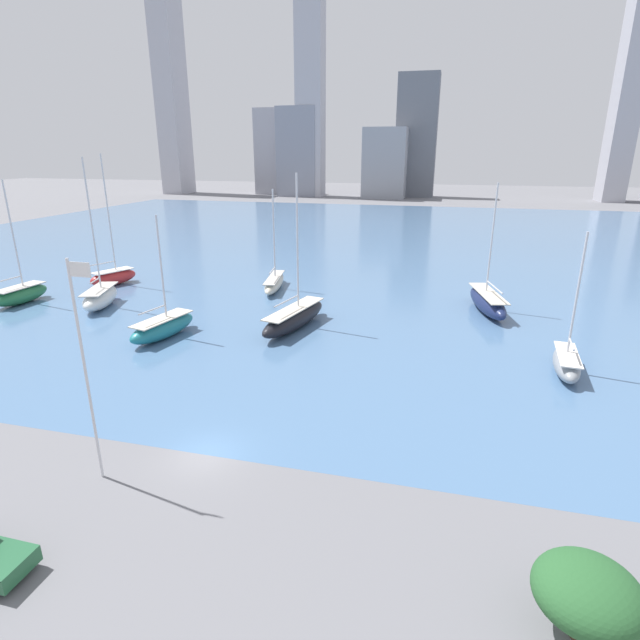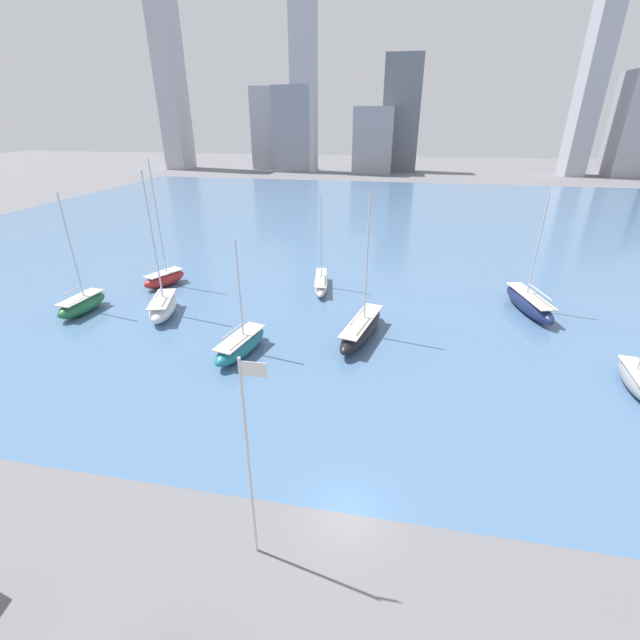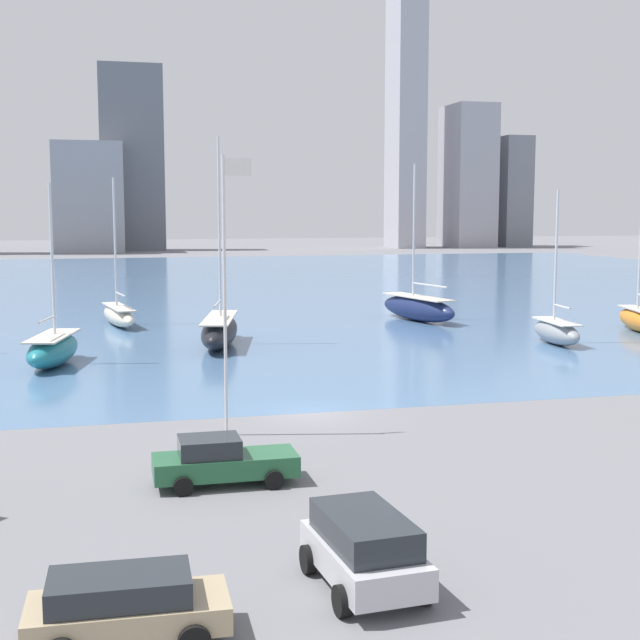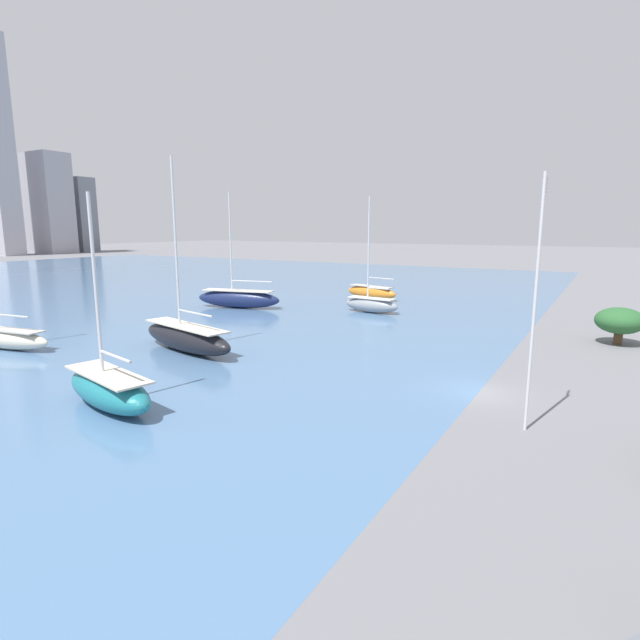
{
  "view_description": "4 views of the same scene",
  "coord_description": "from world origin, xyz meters",
  "px_view_note": "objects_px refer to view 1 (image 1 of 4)",
  "views": [
    {
      "loc": [
        12.34,
        -22.01,
        16.41
      ],
      "look_at": [
        3.94,
        10.87,
        4.87
      ],
      "focal_mm": 28.0,
      "sensor_mm": 36.0,
      "label": 1
    },
    {
      "loc": [
        1.66,
        -17.4,
        20.68
      ],
      "look_at": [
        -4.94,
        17.64,
        3.68
      ],
      "focal_mm": 24.0,
      "sensor_mm": 36.0,
      "label": 2
    },
    {
      "loc": [
        -9.45,
        -40.0,
        9.54
      ],
      "look_at": [
        3.47,
        12.13,
        2.86
      ],
      "focal_mm": 50.0,
      "sensor_mm": 36.0,
      "label": 3
    },
    {
      "loc": [
        -28.42,
        -6.03,
        9.4
      ],
      "look_at": [
        4.83,
        13.48,
        2.22
      ],
      "focal_mm": 28.0,
      "sensor_mm": 36.0,
      "label": 4
    }
  ],
  "objects_px": {
    "sailboat_teal": "(163,327)",
    "sailboat_white": "(100,297)",
    "flag_pole": "(86,367)",
    "sailboat_gray": "(567,363)",
    "sailboat_navy": "(487,302)",
    "sailboat_green": "(21,294)",
    "sailboat_red": "(113,276)",
    "sailboat_black": "(294,317)",
    "sailboat_cream": "(274,282)"
  },
  "relations": [
    {
      "from": "sailboat_teal",
      "to": "sailboat_white",
      "type": "bearing_deg",
      "value": 162.4
    },
    {
      "from": "flag_pole",
      "to": "sailboat_gray",
      "type": "distance_m",
      "value": 33.58
    },
    {
      "from": "sailboat_navy",
      "to": "sailboat_gray",
      "type": "xyz_separation_m",
      "value": [
        4.98,
        -14.97,
        -0.19
      ]
    },
    {
      "from": "sailboat_green",
      "to": "sailboat_red",
      "type": "xyz_separation_m",
      "value": [
        4.97,
        9.8,
        0.03
      ]
    },
    {
      "from": "sailboat_black",
      "to": "sailboat_navy",
      "type": "bearing_deg",
      "value": 41.5
    },
    {
      "from": "sailboat_cream",
      "to": "flag_pole",
      "type": "bearing_deg",
      "value": -93.9
    },
    {
      "from": "flag_pole",
      "to": "sailboat_red",
      "type": "xyz_separation_m",
      "value": [
        -24.54,
        35.09,
        -5.26
      ]
    },
    {
      "from": "sailboat_red",
      "to": "sailboat_gray",
      "type": "height_order",
      "value": "sailboat_red"
    },
    {
      "from": "sailboat_gray",
      "to": "sailboat_cream",
      "type": "distance_m",
      "value": 35.03
    },
    {
      "from": "sailboat_teal",
      "to": "sailboat_navy",
      "type": "height_order",
      "value": "sailboat_navy"
    },
    {
      "from": "sailboat_teal",
      "to": "sailboat_cream",
      "type": "xyz_separation_m",
      "value": [
        4.34,
        18.56,
        -0.12
      ]
    },
    {
      "from": "sailboat_navy",
      "to": "sailboat_green",
      "type": "bearing_deg",
      "value": 177.74
    },
    {
      "from": "sailboat_white",
      "to": "sailboat_black",
      "type": "xyz_separation_m",
      "value": [
        22.76,
        -1.35,
        -0.06
      ]
    },
    {
      "from": "sailboat_white",
      "to": "sailboat_teal",
      "type": "xyz_separation_m",
      "value": [
        11.77,
        -6.8,
        -0.15
      ]
    },
    {
      "from": "sailboat_green",
      "to": "sailboat_cream",
      "type": "height_order",
      "value": "sailboat_green"
    },
    {
      "from": "sailboat_white",
      "to": "sailboat_cream",
      "type": "relative_size",
      "value": 1.31
    },
    {
      "from": "sailboat_white",
      "to": "sailboat_green",
      "type": "xyz_separation_m",
      "value": [
        -9.7,
        -0.95,
        -0.09
      ]
    },
    {
      "from": "sailboat_black",
      "to": "sailboat_red",
      "type": "distance_m",
      "value": 29.32
    },
    {
      "from": "flag_pole",
      "to": "sailboat_navy",
      "type": "relative_size",
      "value": 0.88
    },
    {
      "from": "flag_pole",
      "to": "sailboat_navy",
      "type": "xyz_separation_m",
      "value": [
        21.4,
        35.02,
        -5.24
      ]
    },
    {
      "from": "sailboat_teal",
      "to": "sailboat_gray",
      "type": "bearing_deg",
      "value": 13.43
    },
    {
      "from": "sailboat_white",
      "to": "sailboat_green",
      "type": "distance_m",
      "value": 9.75
    },
    {
      "from": "sailboat_white",
      "to": "sailboat_navy",
      "type": "relative_size",
      "value": 1.18
    },
    {
      "from": "sailboat_black",
      "to": "sailboat_cream",
      "type": "xyz_separation_m",
      "value": [
        -6.65,
        13.1,
        -0.2
      ]
    },
    {
      "from": "sailboat_green",
      "to": "sailboat_navy",
      "type": "distance_m",
      "value": 51.83
    },
    {
      "from": "flag_pole",
      "to": "sailboat_green",
      "type": "height_order",
      "value": "sailboat_green"
    },
    {
      "from": "sailboat_teal",
      "to": "sailboat_gray",
      "type": "relative_size",
      "value": 1.02
    },
    {
      "from": "sailboat_navy",
      "to": "sailboat_white",
      "type": "bearing_deg",
      "value": 178.94
    },
    {
      "from": "sailboat_black",
      "to": "sailboat_teal",
      "type": "relative_size",
      "value": 1.31
    },
    {
      "from": "sailboat_teal",
      "to": "sailboat_cream",
      "type": "relative_size",
      "value": 0.92
    },
    {
      "from": "sailboat_white",
      "to": "sailboat_gray",
      "type": "height_order",
      "value": "sailboat_white"
    },
    {
      "from": "sailboat_black",
      "to": "sailboat_red",
      "type": "xyz_separation_m",
      "value": [
        -27.49,
        10.2,
        0.01
      ]
    },
    {
      "from": "flag_pole",
      "to": "sailboat_navy",
      "type": "bearing_deg",
      "value": 58.57
    },
    {
      "from": "sailboat_navy",
      "to": "flag_pole",
      "type": "bearing_deg",
      "value": -134.52
    },
    {
      "from": "sailboat_white",
      "to": "sailboat_navy",
      "type": "xyz_separation_m",
      "value": [
        41.21,
        8.78,
        -0.04
      ]
    },
    {
      "from": "sailboat_teal",
      "to": "sailboat_green",
      "type": "height_order",
      "value": "sailboat_green"
    },
    {
      "from": "flag_pole",
      "to": "sailboat_gray",
      "type": "relative_size",
      "value": 1.08
    },
    {
      "from": "sailboat_teal",
      "to": "sailboat_gray",
      "type": "distance_m",
      "value": 34.42
    },
    {
      "from": "flag_pole",
      "to": "sailboat_white",
      "type": "relative_size",
      "value": 0.74
    },
    {
      "from": "sailboat_green",
      "to": "sailboat_cream",
      "type": "xyz_separation_m",
      "value": [
        25.81,
        12.71,
        -0.18
      ]
    },
    {
      "from": "sailboat_red",
      "to": "flag_pole",
      "type": "bearing_deg",
      "value": -31.29
    },
    {
      "from": "sailboat_red",
      "to": "sailboat_gray",
      "type": "bearing_deg",
      "value": 7.29
    },
    {
      "from": "sailboat_black",
      "to": "sailboat_cream",
      "type": "bearing_deg",
      "value": 129.64
    },
    {
      "from": "sailboat_green",
      "to": "sailboat_gray",
      "type": "bearing_deg",
      "value": -0.56
    },
    {
      "from": "sailboat_black",
      "to": "sailboat_teal",
      "type": "xyz_separation_m",
      "value": [
        -10.98,
        -5.45,
        -0.08
      ]
    },
    {
      "from": "flag_pole",
      "to": "sailboat_cream",
      "type": "relative_size",
      "value": 0.97
    },
    {
      "from": "sailboat_teal",
      "to": "sailboat_green",
      "type": "distance_m",
      "value": 22.25
    },
    {
      "from": "flag_pole",
      "to": "sailboat_green",
      "type": "relative_size",
      "value": 0.87
    },
    {
      "from": "flag_pole",
      "to": "sailboat_cream",
      "type": "bearing_deg",
      "value": 95.55
    },
    {
      "from": "sailboat_green",
      "to": "sailboat_black",
      "type": "bearing_deg",
      "value": 4.1
    }
  ]
}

